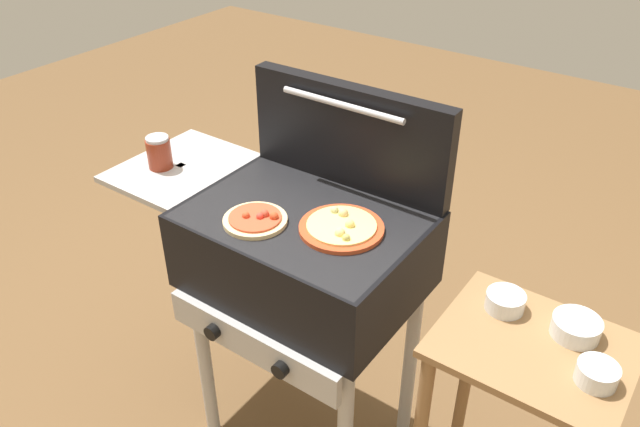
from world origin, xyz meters
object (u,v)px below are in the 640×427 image
Objects in this scene: prep_table at (518,411)px; grill at (301,255)px; pizza_cheese at (342,227)px; topping_bowl_middle at (576,328)px; topping_bowl_near at (505,302)px; topping_bowl_far at (597,375)px; pizza_pepperoni at (256,219)px; sauce_jar at (159,152)px.

grill is at bearing -179.63° from prep_table.
pizza_cheese is 0.61m from topping_bowl_middle.
grill reaches higher than prep_table.
topping_bowl_far is at bearing -24.09° from topping_bowl_near.
topping_bowl_middle is at bearing 13.56° from pizza_pepperoni.
pizza_cheese is at bearing -179.23° from prep_table.
grill is 10.65× the size of topping_bowl_far.
pizza_cheese is at bearing 26.18° from pizza_pepperoni.
topping_bowl_middle is at bearing 5.90° from sauce_jar.
pizza_cheese reaches higher than topping_bowl_near.
sauce_jar is 1.26m from topping_bowl_middle.
prep_table is at bearing -126.76° from topping_bowl_middle.
topping_bowl_far is at bearing -13.44° from prep_table.
prep_table is 8.19× the size of topping_bowl_near.
pizza_cheese is at bearing 3.18° from sauce_jar.
grill is 8.44× the size of topping_bowl_middle.
sauce_jar reaches higher than topping_bowl_middle.
sauce_jar is 1.13× the size of topping_bowl_far.
topping_bowl_middle is at bearing 53.24° from prep_table.
topping_bowl_near is at bearing 155.91° from topping_bowl_far.
topping_bowl_near is at bearing -177.21° from topping_bowl_middle.
pizza_cheese is at bearing -168.88° from topping_bowl_near.
grill is 0.20m from pizza_pepperoni.
pizza_pepperoni is 1.52× the size of topping_bowl_middle.
topping_bowl_far is 0.79× the size of topping_bowl_middle.
pizza_pepperoni is 0.84m from topping_bowl_middle.
pizza_pepperoni reaches higher than topping_bowl_middle.
topping_bowl_near and topping_bowl_middle have the same top height.
prep_table is 0.28m from topping_bowl_near.
topping_bowl_far is at bearing -56.25° from topping_bowl_middle.
topping_bowl_near is at bearing 11.12° from pizza_cheese.
grill reaches higher than topping_bowl_near.
prep_table is 6.93× the size of topping_bowl_middle.
topping_bowl_near is (-0.11, 0.08, 0.25)m from prep_table.
grill is 4.27× the size of pizza_cheese.
grill is 0.21m from pizza_cheese.
topping_bowl_near reaches higher than prep_table.
pizza_pepperoni is 0.44m from sauce_jar.
topping_bowl_middle is (1.24, 0.13, -0.14)m from sauce_jar.
sauce_jar is 0.13× the size of prep_table.
topping_bowl_middle is at bearing 6.95° from grill.
topping_bowl_middle reaches higher than prep_table.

